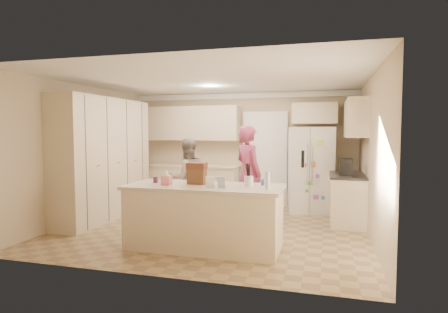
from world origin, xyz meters
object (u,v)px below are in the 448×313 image
(utensil_crock, at_px, (249,181))
(teen_girl, at_px, (248,174))
(coffee_maker, at_px, (346,167))
(dollhouse_body, at_px, (197,177))
(teen_boy, at_px, (187,178))
(refrigerator, at_px, (310,170))
(island_base, at_px, (204,218))
(tissue_box, at_px, (167,180))

(utensil_crock, height_order, teen_girl, teen_girl)
(coffee_maker, distance_m, utensil_crock, 2.32)
(dollhouse_body, distance_m, teen_boy, 1.76)
(refrigerator, height_order, dollhouse_body, refrigerator)
(coffee_maker, height_order, teen_girl, teen_girl)
(island_base, height_order, teen_girl, teen_girl)
(coffee_maker, height_order, tissue_box, coffee_maker)
(utensil_crock, relative_size, teen_boy, 0.09)
(island_base, distance_m, tissue_box, 0.79)
(refrigerator, relative_size, teen_girl, 0.99)
(tissue_box, height_order, teen_girl, teen_girl)
(refrigerator, relative_size, island_base, 0.82)
(coffee_maker, height_order, utensil_crock, coffee_maker)
(refrigerator, xyz_separation_m, teen_boy, (-2.30, -1.25, -0.11))
(refrigerator, relative_size, tissue_box, 12.86)
(refrigerator, bearing_deg, coffee_maker, -65.95)
(refrigerator, distance_m, teen_girl, 1.61)
(teen_boy, xyz_separation_m, teen_girl, (1.21, 0.07, 0.12))
(refrigerator, bearing_deg, utensil_crock, -113.16)
(dollhouse_body, xyz_separation_m, teen_girl, (0.45, 1.64, -0.12))
(teen_girl, bearing_deg, refrigerator, -87.72)
(teen_boy, bearing_deg, coffee_maker, 146.20)
(coffee_maker, xyz_separation_m, island_base, (-2.05, -1.90, -0.63))
(island_base, relative_size, utensil_crock, 14.67)
(island_base, relative_size, tissue_box, 15.71)
(dollhouse_body, distance_m, teen_girl, 1.70)
(coffee_maker, relative_size, teen_boy, 0.19)
(dollhouse_body, bearing_deg, teen_boy, 115.82)
(island_base, bearing_deg, teen_boy, 118.57)
(coffee_maker, distance_m, teen_boy, 2.98)
(utensil_crock, bearing_deg, teen_boy, 133.90)
(coffee_maker, bearing_deg, dollhouse_body, -140.71)
(refrigerator, xyz_separation_m, dollhouse_body, (-1.54, -2.83, 0.14))
(tissue_box, height_order, teen_boy, teen_boy)
(refrigerator, height_order, island_base, refrigerator)
(coffee_maker, relative_size, utensil_crock, 2.00)
(island_base, bearing_deg, dollhouse_body, 146.31)
(utensil_crock, bearing_deg, refrigerator, 75.57)
(utensil_crock, height_order, tissue_box, utensil_crock)
(refrigerator, height_order, utensil_crock, refrigerator)
(utensil_crock, relative_size, teen_girl, 0.08)
(teen_girl, bearing_deg, island_base, 125.06)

